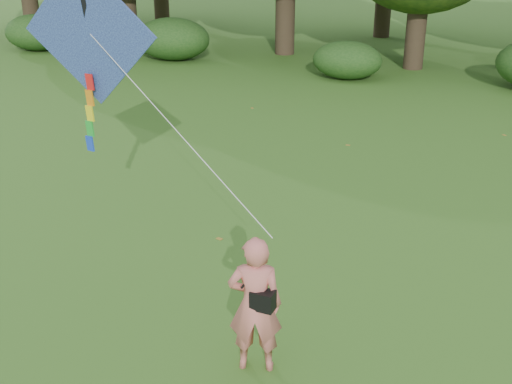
% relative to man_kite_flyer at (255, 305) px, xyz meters
% --- Properties ---
extents(ground, '(100.00, 100.00, 0.00)m').
position_rel_man_kite_flyer_xyz_m(ground, '(0.43, 0.28, -0.96)').
color(ground, '#265114').
rests_on(ground, ground).
extents(man_kite_flyer, '(0.81, 0.67, 1.92)m').
position_rel_man_kite_flyer_xyz_m(man_kite_flyer, '(0.00, 0.00, 0.00)').
color(man_kite_flyer, '#D36E63').
rests_on(man_kite_flyer, ground).
extents(crossbody_bag, '(0.43, 0.20, 0.74)m').
position_rel_man_kite_flyer_xyz_m(crossbody_bag, '(0.12, -0.03, 0.13)').
color(crossbody_bag, black).
rests_on(crossbody_bag, ground).
extents(flying_kite, '(4.90, 2.07, 3.11)m').
position_rel_man_kite_flyer_xyz_m(flying_kite, '(-3.48, 1.72, 2.93)').
color(flying_kite, '#2542A2').
rests_on(flying_kite, ground).
extents(shrub_band, '(39.15, 3.22, 1.88)m').
position_rel_man_kite_flyer_xyz_m(shrub_band, '(-0.29, 17.88, -0.11)').
color(shrub_band, '#264919').
rests_on(shrub_band, ground).
extents(fallen_leaves, '(10.80, 11.87, 0.01)m').
position_rel_man_kite_flyer_xyz_m(fallen_leaves, '(2.17, 6.94, -0.96)').
color(fallen_leaves, olive).
rests_on(fallen_leaves, ground).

